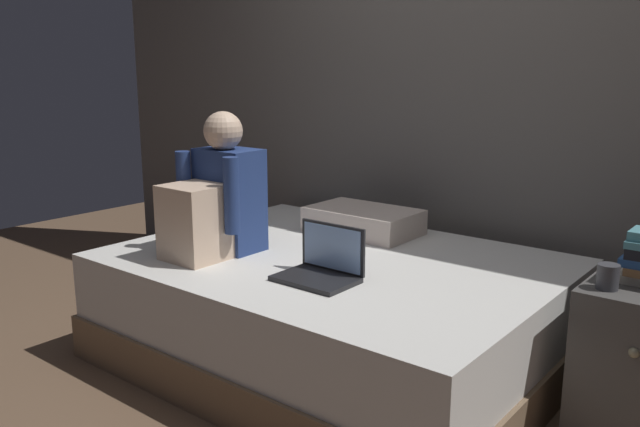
# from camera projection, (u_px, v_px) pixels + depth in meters

# --- Properties ---
(ground_plane) EXTENTS (8.00, 8.00, 0.00)m
(ground_plane) POSITION_uv_depth(u_px,v_px,m) (327.00, 397.00, 2.72)
(ground_plane) COLOR brown
(wall_back) EXTENTS (5.60, 0.10, 2.70)m
(wall_back) POSITION_uv_depth(u_px,v_px,m) (471.00, 69.00, 3.34)
(wall_back) COLOR #605B56
(wall_back) RESTS_ON ground_plane
(bed) EXTENTS (2.00, 1.50, 0.51)m
(bed) POSITION_uv_depth(u_px,v_px,m) (334.00, 310.00, 3.02)
(bed) COLOR #7A6047
(bed) RESTS_ON ground_plane
(person_sitting) EXTENTS (0.39, 0.44, 0.66)m
(person_sitting) POSITION_uv_depth(u_px,v_px,m) (216.00, 200.00, 2.97)
(person_sitting) COLOR navy
(person_sitting) RESTS_ON bed
(laptop) EXTENTS (0.32, 0.23, 0.22)m
(laptop) POSITION_uv_depth(u_px,v_px,m) (322.00, 266.00, 2.64)
(laptop) COLOR black
(laptop) RESTS_ON bed
(pillow) EXTENTS (0.56, 0.36, 0.13)m
(pillow) POSITION_uv_depth(u_px,v_px,m) (363.00, 221.00, 3.38)
(pillow) COLOR beige
(pillow) RESTS_ON bed
(mug) EXTENTS (0.08, 0.08, 0.09)m
(mug) POSITION_uv_depth(u_px,v_px,m) (608.00, 277.00, 2.25)
(mug) COLOR #3D3D42
(mug) RESTS_ON nightstand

